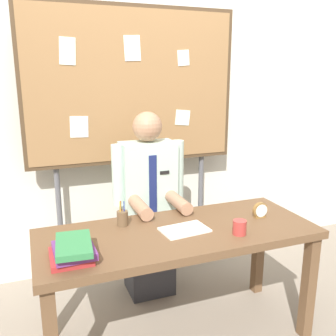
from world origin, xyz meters
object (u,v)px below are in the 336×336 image
(book_stack, at_px, (73,250))
(open_notebook, at_px, (185,230))
(person, at_px, (149,212))
(bulletin_board, at_px, (133,89))
(desk_clock, at_px, (260,211))
(pen_holder, at_px, (122,218))
(coffee_mug, at_px, (240,227))
(desk, at_px, (178,245))

(book_stack, xyz_separation_m, open_notebook, (0.68, 0.13, -0.04))
(person, distance_m, bulletin_board, 0.97)
(bulletin_board, height_order, desk_clock, bulletin_board)
(bulletin_board, height_order, book_stack, bulletin_board)
(open_notebook, bearing_deg, person, 93.03)
(bulletin_board, bearing_deg, book_stack, -120.58)
(pen_holder, bearing_deg, bulletin_board, 68.20)
(book_stack, distance_m, coffee_mug, 0.96)
(open_notebook, distance_m, coffee_mug, 0.33)
(bulletin_board, bearing_deg, coffee_mug, -74.29)
(bulletin_board, distance_m, desk_clock, 1.35)
(book_stack, relative_size, coffee_mug, 3.56)
(person, distance_m, book_stack, 0.99)
(desk, distance_m, bulletin_board, 1.31)
(desk, relative_size, pen_holder, 10.65)
(desk, xyz_separation_m, open_notebook, (0.03, -0.02, 0.10))
(desk, distance_m, book_stack, 0.68)
(desk, bearing_deg, bulletin_board, 90.01)
(bulletin_board, xyz_separation_m, coffee_mug, (0.32, -1.13, -0.76))
(desk, relative_size, desk_clock, 16.27)
(desk, distance_m, open_notebook, 0.11)
(desk, xyz_separation_m, person, (0.00, 0.58, 0.01))
(bulletin_board, relative_size, pen_holder, 13.72)
(person, bearing_deg, desk, -90.00)
(person, height_order, pen_holder, person)
(desk, height_order, coffee_mug, coffee_mug)
(open_notebook, distance_m, pen_holder, 0.40)
(bulletin_board, bearing_deg, desk_clock, -58.38)
(desk, relative_size, bulletin_board, 0.78)
(open_notebook, relative_size, coffee_mug, 3.26)
(open_notebook, xyz_separation_m, coffee_mug, (0.28, -0.16, 0.04))
(bulletin_board, xyz_separation_m, pen_holder, (-0.30, -0.75, -0.76))
(desk, relative_size, coffee_mug, 19.68)
(bulletin_board, relative_size, open_notebook, 7.77)
(open_notebook, xyz_separation_m, pen_holder, (-0.33, 0.21, 0.04))
(desk, bearing_deg, book_stack, -167.00)
(bulletin_board, relative_size, coffee_mug, 25.35)
(desk_clock, bearing_deg, desk, 179.47)
(desk, height_order, desk_clock, desk_clock)
(desk, distance_m, desk_clock, 0.60)
(person, height_order, coffee_mug, person)
(person, bearing_deg, bulletin_board, 90.03)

